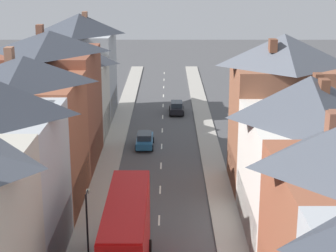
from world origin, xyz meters
TOP-DOWN VIEW (x-y plane):
  - pavement_left at (-5.10, 38.00)m, footprint 2.20×104.00m
  - pavement_right at (5.10, 38.00)m, footprint 2.20×104.00m
  - centre_line_dashes at (0.00, 36.00)m, footprint 0.14×97.80m
  - terrace_row_left at (-10.19, 23.97)m, footprint 8.00×72.49m
  - double_decker_bus_lead at (-1.81, 15.54)m, footprint 2.74×10.80m
  - car_near_blue at (-1.80, 41.82)m, footprint 1.90×4.60m
  - car_parked_right_a at (1.80, 55.83)m, footprint 1.90×4.55m
  - street_lamp at (-4.25, 16.25)m, footprint 0.20×1.12m

SIDE VIEW (x-z plane):
  - centre_line_dashes at x=0.00m, z-range 0.00..0.01m
  - pavement_left at x=-5.10m, z-range 0.00..0.14m
  - pavement_right at x=5.10m, z-range 0.00..0.14m
  - car_parked_right_a at x=1.80m, z-range 0.01..1.61m
  - car_near_blue at x=-1.80m, z-range 0.01..1.61m
  - double_decker_bus_lead at x=-1.81m, z-range 0.17..5.47m
  - street_lamp at x=-4.25m, z-range 0.49..5.99m
  - terrace_row_left at x=-10.19m, z-range -0.71..12.69m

